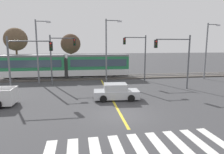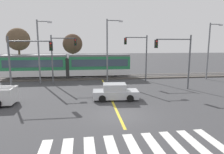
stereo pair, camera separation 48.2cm
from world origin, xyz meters
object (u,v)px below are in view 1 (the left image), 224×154
object	(u,v)px
traffic_light_far_left	(59,52)
traffic_light_far_right	(138,51)
street_lamp_west	(38,48)
bare_tree_far_west	(16,39)
sedan_crossing	(116,92)
traffic_light_mid_left	(24,57)
street_lamp_centre	(108,47)
street_lamp_east	(207,48)
traffic_light_mid_right	(177,54)
light_rail_tram	(67,65)
bare_tree_west	(71,44)

from	to	relation	value
traffic_light_far_left	traffic_light_far_right	bearing A→B (deg)	4.12
street_lamp_west	bare_tree_far_west	distance (m)	9.70
sedan_crossing	bare_tree_far_west	size ratio (longest dim) A/B	0.55
traffic_light_far_left	traffic_light_mid_left	distance (m)	6.39
street_lamp_centre	street_lamp_east	distance (m)	14.75
traffic_light_far_left	traffic_light_mid_right	bearing A→B (deg)	-20.01
street_lamp_centre	bare_tree_far_west	world-z (taller)	street_lamp_centre
street_lamp_east	street_lamp_west	bearing A→B (deg)	179.82
light_rail_tram	traffic_light_mid_left	distance (m)	10.71
light_rail_tram	traffic_light_mid_left	world-z (taller)	traffic_light_mid_left
traffic_light_far_left	light_rail_tram	bearing A→B (deg)	82.44
traffic_light_far_right	street_lamp_east	size ratio (longest dim) A/B	0.78
sedan_crossing	traffic_light_mid_right	distance (m)	8.95
traffic_light_far_right	light_rail_tram	bearing A→B (deg)	160.89
sedan_crossing	traffic_light_mid_right	bearing A→B (deg)	23.84
traffic_light_mid_right	bare_tree_far_west	size ratio (longest dim) A/B	0.79
traffic_light_far_left	street_lamp_east	size ratio (longest dim) A/B	0.77
traffic_light_mid_right	street_lamp_centre	world-z (taller)	street_lamp_centre
traffic_light_far_left	sedan_crossing	bearing A→B (deg)	-54.32
traffic_light_far_left	street_lamp_east	distance (m)	21.13
traffic_light_far_right	street_lamp_west	bearing A→B (deg)	179.17
street_lamp_centre	bare_tree_far_west	xyz separation A→B (m)	(-14.18, 8.17, 1.10)
traffic_light_mid_right	street_lamp_west	size ratio (longest dim) A/B	0.75
traffic_light_far_right	bare_tree_far_west	size ratio (longest dim) A/B	0.82
traffic_light_far_right	bare_tree_west	distance (m)	12.77
traffic_light_far_left	bare_tree_west	size ratio (longest dim) A/B	0.91
light_rail_tram	street_lamp_west	size ratio (longest dim) A/B	2.25
traffic_light_mid_right	bare_tree_west	world-z (taller)	bare_tree_west
sedan_crossing	traffic_light_mid_left	xyz separation A→B (m)	(-8.61, 2.47, 3.23)
traffic_light_far_left	bare_tree_far_west	size ratio (longest dim) A/B	0.81
street_lamp_west	traffic_light_mid_right	bearing A→B (deg)	-19.95
street_lamp_centre	street_lamp_east	bearing A→B (deg)	-0.09
bare_tree_far_west	bare_tree_west	size ratio (longest dim) A/B	1.13
street_lamp_east	bare_tree_far_west	distance (m)	30.10
light_rail_tram	street_lamp_west	bearing A→B (deg)	-134.67
street_lamp_centre	street_lamp_east	size ratio (longest dim) A/B	1.04
light_rail_tram	street_lamp_west	distance (m)	5.30
traffic_light_far_left	bare_tree_far_west	world-z (taller)	bare_tree_far_west
light_rail_tram	traffic_light_mid_left	bearing A→B (deg)	-107.84
light_rail_tram	traffic_light_mid_right	xyz separation A→B (m)	(12.96, -9.16, 2.04)
sedan_crossing	street_lamp_east	world-z (taller)	street_lamp_east
light_rail_tram	traffic_light_far_right	size ratio (longest dim) A/B	2.91
traffic_light_mid_left	street_lamp_east	distance (m)	24.70
light_rail_tram	street_lamp_centre	xyz separation A→B (m)	(5.79, -3.33, 2.76)
traffic_light_mid_left	street_lamp_centre	size ratio (longest dim) A/B	0.70
street_lamp_east	traffic_light_mid_right	bearing A→B (deg)	-142.57
sedan_crossing	traffic_light_mid_left	world-z (taller)	traffic_light_mid_left
sedan_crossing	street_lamp_east	bearing A→B (deg)	31.12
bare_tree_far_west	bare_tree_west	xyz separation A→B (m)	(8.84, 0.07, -0.73)
street_lamp_west	street_lamp_centre	world-z (taller)	street_lamp_centre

